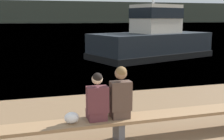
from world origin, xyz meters
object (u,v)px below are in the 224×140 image
at_px(bench_main, 119,122).
at_px(shopping_bag, 72,118).
at_px(tugboat_red, 152,41).
at_px(person_right, 120,95).
at_px(person_left, 97,100).

bearing_deg(bench_main, shopping_bag, -178.29).
xyz_separation_m(shopping_bag, tugboat_red, (6.26, 10.57, 0.40)).
distance_m(bench_main, person_right, 0.53).
bearing_deg(tugboat_red, person_left, 132.79).
bearing_deg(bench_main, tugboat_red, 63.05).
bearing_deg(person_left, person_right, -0.55).
bearing_deg(person_left, shopping_bag, -176.00).
bearing_deg(tugboat_red, shopping_bag, 130.90).
bearing_deg(tugboat_red, person_right, 134.70).
height_order(bench_main, person_right, person_right).
xyz_separation_m(person_right, shopping_bag, (-0.93, -0.03, -0.35)).
relative_size(person_left, tugboat_red, 0.11).
distance_m(person_right, tugboat_red, 11.81).
height_order(person_left, tugboat_red, tugboat_red).
height_order(person_right, tugboat_red, tugboat_red).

